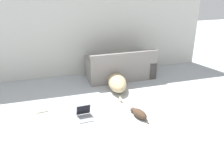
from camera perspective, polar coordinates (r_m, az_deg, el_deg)
wall_back at (r=6.67m, az=-9.11°, el=12.57°), size 7.39×0.06×2.58m
couch at (r=6.63m, az=1.99°, el=3.67°), size 1.78×0.81×0.80m
dog at (r=6.09m, az=1.10°, el=0.58°), size 0.58×1.40×0.34m
cat at (r=4.96m, az=6.17°, el=-6.70°), size 0.28×0.57×0.15m
laptop_open at (r=4.95m, az=-6.34°, el=-6.71°), size 0.31×0.35×0.25m
book_cream at (r=5.36m, az=-15.64°, el=-5.77°), size 0.24×0.19×0.02m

